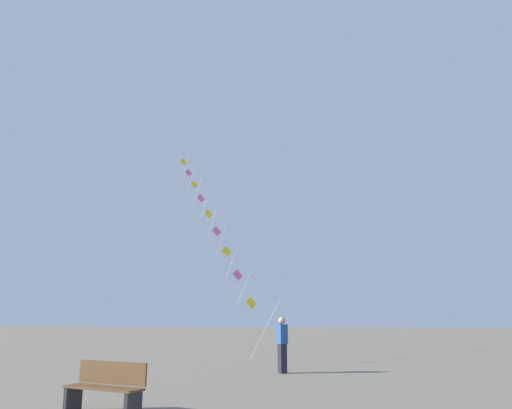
{
  "coord_description": "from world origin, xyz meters",
  "views": [
    {
      "loc": [
        0.36,
        -0.13,
        1.66
      ],
      "look_at": [
        -3.43,
        20.22,
        6.46
      ],
      "focal_mm": 34.6,
      "sensor_mm": 36.0,
      "label": 1
    }
  ],
  "objects": [
    {
      "name": "kite_flyer",
      "position": [
        -1.79,
        15.89,
        0.9
      ],
      "size": [
        0.45,
        0.61,
        1.71
      ],
      "rotation": [
        0.0,
        0.0,
        2.1
      ],
      "color": "#1E1E2D",
      "rests_on": "ground_plane"
    },
    {
      "name": "park_bench",
      "position": [
        -4.01,
        8.58,
        0.45
      ],
      "size": [
        1.66,
        0.9,
        0.89
      ],
      "rotation": [
        0.0,
        0.0,
        -0.3
      ],
      "color": "brown",
      "rests_on": "ground_plane"
    },
    {
      "name": "kite_train",
      "position": [
        -6.42,
        23.91,
        6.51
      ],
      "size": [
        8.48,
        13.38,
        12.17
      ],
      "color": "brown",
      "rests_on": "ground_plane"
    },
    {
      "name": "ground_plane",
      "position": [
        0.0,
        20.0,
        0.0
      ],
      "size": [
        160.0,
        160.0,
        0.0
      ],
      "primitive_type": "plane",
      "color": "#756B5B"
    }
  ]
}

